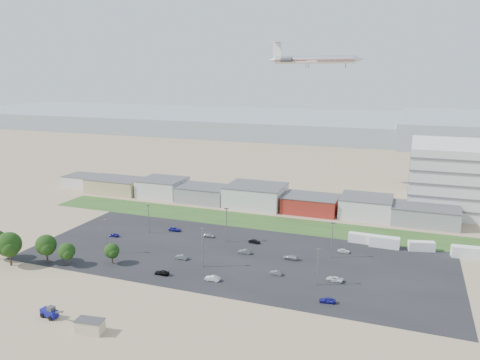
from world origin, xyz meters
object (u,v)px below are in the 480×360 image
at_px(box_trailer_a, 361,238).
at_px(parked_car_5, 114,235).
at_px(parked_car_7, 245,252).
at_px(parked_car_4, 182,257).
at_px(parked_car_9, 175,229).
at_px(telehandler, 49,312).
at_px(parked_car_13, 212,278).
at_px(portable_shed, 90,326).
at_px(parked_car_1, 276,273).
at_px(parked_car_8, 344,251).
at_px(parked_car_6, 209,235).
at_px(parked_car_0, 335,279).
at_px(airliner, 314,60).
at_px(parked_car_11, 254,241).
at_px(parked_car_2, 327,300).
at_px(parked_car_3, 162,273).
at_px(parked_car_12, 290,257).

relative_size(box_trailer_a, parked_car_5, 2.33).
height_order(parked_car_5, parked_car_7, parked_car_7).
height_order(parked_car_4, parked_car_9, parked_car_4).
bearing_deg(telehandler, parked_car_13, 57.11).
bearing_deg(portable_shed, parked_car_1, 47.71).
bearing_deg(parked_car_8, box_trailer_a, -26.50).
distance_m(portable_shed, parked_car_6, 59.52).
distance_m(parked_car_0, parked_car_1, 14.96).
bearing_deg(airliner, telehandler, -97.12).
relative_size(parked_car_4, parked_car_11, 1.08).
bearing_deg(parked_car_1, telehandler, -43.11).
relative_size(parked_car_6, parked_car_7, 1.04).
distance_m(box_trailer_a, parked_car_13, 51.85).
height_order(parked_car_2, parked_car_13, parked_car_13).
relative_size(box_trailer_a, parked_car_7, 2.03).
bearing_deg(parked_car_5, portable_shed, 27.93).
xyz_separation_m(airliner, parked_car_11, (-1.38, -74.72, -55.84)).
height_order(parked_car_2, parked_car_4, parked_car_2).
height_order(parked_car_2, parked_car_3, parked_car_2).
relative_size(airliner, parked_car_0, 10.07).
xyz_separation_m(portable_shed, parked_car_13, (13.46, 30.69, -0.78)).
distance_m(parked_car_9, parked_car_11, 28.37).
bearing_deg(parked_car_1, parked_car_11, -144.23).
bearing_deg(parked_car_2, parked_car_8, 175.47).
bearing_deg(parked_car_3, parked_car_12, 128.61).
bearing_deg(parked_car_3, telehandler, -21.41).
height_order(parked_car_5, parked_car_8, parked_car_8).
height_order(portable_shed, parked_car_4, portable_shed).
distance_m(portable_shed, parked_car_3, 29.41).
relative_size(parked_car_3, parked_car_9, 0.98).
bearing_deg(parked_car_11, portable_shed, 169.61).
relative_size(portable_shed, parked_car_8, 1.61).
height_order(parked_car_7, parked_car_12, parked_car_7).
relative_size(parked_car_3, parked_car_11, 1.15).
xyz_separation_m(box_trailer_a, parked_car_6, (-46.07, -11.76, -0.87)).
distance_m(airliner, parked_car_7, 100.59).
bearing_deg(parked_car_6, airliner, -10.30).
distance_m(airliner, parked_car_0, 111.59).
relative_size(parked_car_4, parked_car_12, 0.89).
bearing_deg(airliner, parked_car_5, -113.15).
relative_size(telehandler, parked_car_0, 1.54).
xyz_separation_m(parked_car_8, parked_car_12, (-13.30, -10.17, 0.02)).
relative_size(parked_car_4, parked_car_13, 0.97).
height_order(parked_car_0, parked_car_4, parked_car_4).
xyz_separation_m(airliner, parked_car_3, (-16.61, -104.70, -55.84)).
relative_size(telehandler, parked_car_12, 1.53).
relative_size(parked_car_0, parked_car_5, 1.28).
relative_size(telehandler, parked_car_13, 1.66).
relative_size(portable_shed, parked_car_0, 1.34).
bearing_deg(parked_car_4, parked_car_5, -104.05).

